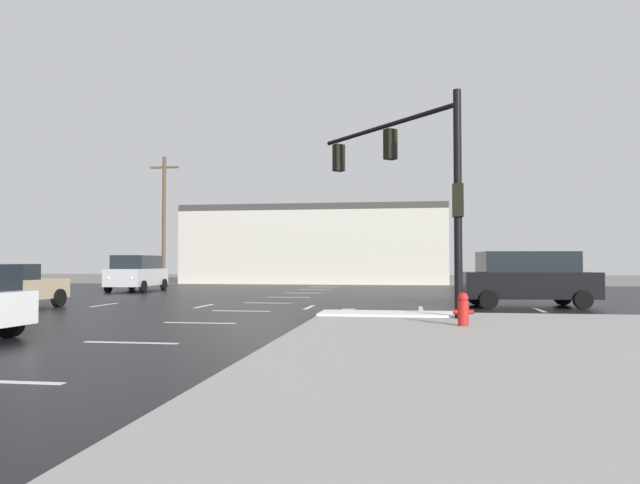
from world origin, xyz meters
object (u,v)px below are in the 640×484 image
(traffic_signal_mast, at_px, (414,172))
(suv_black, at_px, (527,278))
(sedan_tan, at_px, (5,286))
(utility_pole_distant, at_px, (164,218))
(suv_silver, at_px, (137,272))
(fire_hydrant, at_px, (463,309))

(traffic_signal_mast, xyz_separation_m, suv_black, (4.13, 4.88, -3.26))
(sedan_tan, distance_m, suv_black, 18.42)
(traffic_signal_mast, height_order, utility_pole_distant, utility_pole_distant)
(suv_silver, height_order, utility_pole_distant, utility_pole_distant)
(fire_hydrant, relative_size, suv_silver, 0.16)
(sedan_tan, bearing_deg, suv_black, -76.15)
(sedan_tan, distance_m, utility_pole_distant, 24.13)
(suv_black, bearing_deg, fire_hydrant, -116.31)
(fire_hydrant, bearing_deg, traffic_signal_mast, 109.03)
(suv_silver, bearing_deg, utility_pole_distant, -168.67)
(traffic_signal_mast, bearing_deg, sedan_tan, 46.10)
(traffic_signal_mast, distance_m, fire_hydrant, 5.14)
(sedan_tan, distance_m, suv_silver, 13.51)
(sedan_tan, xyz_separation_m, suv_black, (17.93, 4.19, 0.24))
(sedan_tan, height_order, suv_black, suv_black)
(suv_black, bearing_deg, sedan_tan, -172.90)
(traffic_signal_mast, height_order, suv_black, traffic_signal_mast)
(sedan_tan, bearing_deg, utility_pole_distant, 11.22)
(fire_hydrant, relative_size, sedan_tan, 0.17)
(fire_hydrant, bearing_deg, suv_black, 69.75)
(suv_black, distance_m, utility_pole_distant, 29.65)
(sedan_tan, bearing_deg, fire_hydrant, -104.12)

